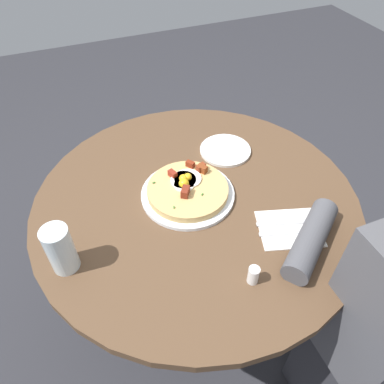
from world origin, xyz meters
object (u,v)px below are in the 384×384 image
object	(u,v)px
breakfast_pizza	(188,188)
water_glass	(60,249)
pizza_plate	(188,194)
bread_plate	(225,150)
knife	(291,233)
salt_shaker	(253,275)
fork	(288,223)
dining_table	(196,233)

from	to	relation	value
breakfast_pizza	water_glass	size ratio (longest dim) A/B	1.77
water_glass	pizza_plate	bearing A→B (deg)	17.23
bread_plate	knife	distance (m)	0.40
bread_plate	salt_shaker	world-z (taller)	salt_shaker
bread_plate	fork	xyz separation A→B (m)	(0.02, -0.36, 0.00)
breakfast_pizza	dining_table	bearing A→B (deg)	-52.24
water_glass	breakfast_pizza	bearing A→B (deg)	17.75
fork	knife	xyz separation A→B (m)	(-0.01, -0.03, 0.00)
pizza_plate	breakfast_pizza	distance (m)	0.02
breakfast_pizza	water_glass	xyz separation A→B (m)	(-0.38, -0.12, 0.04)
salt_shaker	pizza_plate	bearing A→B (deg)	96.71
breakfast_pizza	knife	bearing A→B (deg)	-50.19
water_glass	salt_shaker	distance (m)	0.47
bread_plate	water_glass	size ratio (longest dim) A/B	1.27
knife	water_glass	distance (m)	0.60
breakfast_pizza	salt_shaker	world-z (taller)	breakfast_pizza
pizza_plate	knife	bearing A→B (deg)	-49.58
bread_plate	water_glass	xyz separation A→B (m)	(-0.58, -0.27, 0.06)
knife	fork	bearing A→B (deg)	-90.00
fork	water_glass	xyz separation A→B (m)	(-0.60, 0.09, 0.06)
water_glass	dining_table	bearing A→B (deg)	13.75
breakfast_pizza	water_glass	distance (m)	0.40
salt_shaker	knife	bearing A→B (deg)	27.59
fork	knife	bearing A→B (deg)	90.00
pizza_plate	fork	bearing A→B (deg)	-43.86
fork	knife	size ratio (longest dim) A/B	1.00
pizza_plate	water_glass	size ratio (longest dim) A/B	2.05
pizza_plate	fork	xyz separation A→B (m)	(0.22, -0.21, 0.00)
water_glass	salt_shaker	size ratio (longest dim) A/B	2.69
knife	water_glass	bearing A→B (deg)	4.94
pizza_plate	breakfast_pizza	xyz separation A→B (m)	(0.00, 0.00, 0.02)
knife	salt_shaker	xyz separation A→B (m)	(-0.17, -0.09, 0.02)
pizza_plate	fork	size ratio (longest dim) A/B	1.57
dining_table	water_glass	xyz separation A→B (m)	(-0.40, -0.10, 0.24)
bread_plate	salt_shaker	xyz separation A→B (m)	(-0.16, -0.48, 0.02)
pizza_plate	salt_shaker	bearing A→B (deg)	-83.29
knife	salt_shaker	size ratio (longest dim) A/B	3.51
breakfast_pizza	water_glass	bearing A→B (deg)	-162.25
breakfast_pizza	knife	xyz separation A→B (m)	(0.21, -0.25, -0.02)
dining_table	pizza_plate	size ratio (longest dim) A/B	3.47
dining_table	breakfast_pizza	world-z (taller)	breakfast_pizza
pizza_plate	water_glass	xyz separation A→B (m)	(-0.38, -0.12, 0.06)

